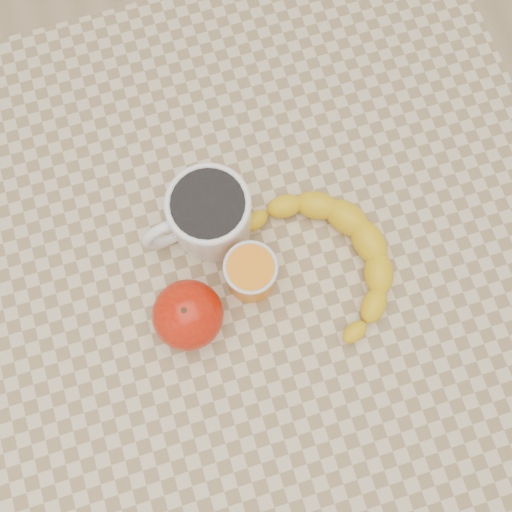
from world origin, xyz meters
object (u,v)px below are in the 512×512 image
object	(u,v)px
table	(256,274)
coffee_mug	(208,214)
apple	(188,315)
banana	(331,259)
orange_juice_glass	(251,273)

from	to	relation	value
table	coffee_mug	bearing A→B (deg)	124.43
table	apple	size ratio (longest dim) A/B	7.51
apple	banana	world-z (taller)	apple
table	apple	distance (m)	0.16
apple	coffee_mug	bearing A→B (deg)	62.53
apple	banana	bearing A→B (deg)	5.46
coffee_mug	banana	size ratio (longest dim) A/B	0.53
table	banana	world-z (taller)	banana
coffee_mug	banana	bearing A→B (deg)	-35.44
table	apple	xyz separation A→B (m)	(-0.10, -0.05, 0.12)
orange_juice_glass	apple	bearing A→B (deg)	-163.26
orange_juice_glass	banana	bearing A→B (deg)	-4.49
orange_juice_glass	apple	world-z (taller)	apple
table	orange_juice_glass	distance (m)	0.13
apple	banana	xyz separation A→B (m)	(0.18, 0.02, -0.02)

